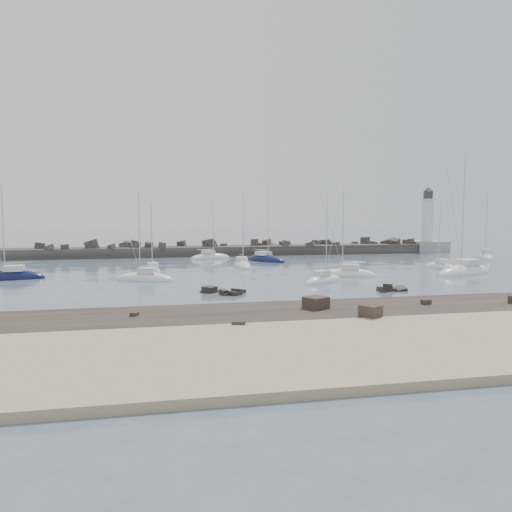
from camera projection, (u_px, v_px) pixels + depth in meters
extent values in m
plane|color=#4A5E73|center=(245.00, 281.00, 61.39)|extent=(400.00, 400.00, 0.00)
cube|color=tan|center=(342.00, 353.00, 30.18)|extent=(140.00, 14.00, 1.00)
cube|color=#2B221D|center=(295.00, 318.00, 39.93)|extent=(140.00, 12.00, 0.70)
cube|color=#2B221D|center=(239.00, 323.00, 35.72)|extent=(1.12, 1.01, 0.38)
cube|color=#2B221D|center=(134.00, 314.00, 39.21)|extent=(0.75, 0.82, 0.28)
cube|color=#2B221D|center=(325.00, 302.00, 44.68)|extent=(0.80, 0.84, 0.25)
cube|color=#2B221D|center=(426.00, 302.00, 44.22)|extent=(0.88, 0.77, 0.41)
cube|color=#2B221D|center=(370.00, 312.00, 38.14)|extent=(1.79, 1.86, 1.04)
cube|color=#2B221D|center=(316.00, 303.00, 42.29)|extent=(2.35, 2.32, 0.97)
cube|color=black|center=(223.00, 292.00, 51.65)|extent=(1.03, 1.04, 0.56)
cube|color=black|center=(234.00, 295.00, 51.23)|extent=(1.63, 1.61, 0.88)
cube|color=black|center=(238.00, 293.00, 52.57)|extent=(1.74, 1.76, 1.06)
cube|color=black|center=(206.00, 293.00, 52.97)|extent=(1.27, 1.34, 0.75)
cube|color=black|center=(210.00, 292.00, 52.87)|extent=(1.75, 1.79, 1.27)
cube|color=black|center=(226.00, 296.00, 51.14)|extent=(1.41, 1.47, 0.76)
cube|color=black|center=(384.00, 290.00, 53.80)|extent=(1.36, 1.44, 0.96)
cube|color=black|center=(393.00, 291.00, 53.68)|extent=(0.80, 0.72, 0.70)
cube|color=black|center=(388.00, 288.00, 53.98)|extent=(1.41, 1.44, 1.07)
cube|color=black|center=(383.00, 292.00, 53.04)|extent=(1.10, 1.13, 0.64)
cube|color=black|center=(400.00, 290.00, 54.07)|extent=(1.34, 1.38, 1.04)
cube|color=#2E2B29|center=(172.00, 255.00, 96.91)|extent=(115.00, 6.00, 3.20)
cube|color=#2E2B29|center=(213.00, 246.00, 96.91)|extent=(1.69, 1.66, 1.15)
cube|color=#2E2B29|center=(224.00, 245.00, 100.16)|extent=(1.50, 1.52, 0.85)
cube|color=#2E2B29|center=(112.00, 247.00, 92.04)|extent=(1.73, 1.53, 1.55)
cube|color=#2E2B29|center=(365.00, 241.00, 107.11)|extent=(2.67, 2.64, 1.78)
cube|color=#2E2B29|center=(162.00, 246.00, 93.99)|extent=(1.64, 1.60, 1.58)
cube|color=#2E2B29|center=(65.00, 248.00, 90.81)|extent=(1.66, 1.68, 1.26)
cube|color=#2E2B29|center=(406.00, 243.00, 107.80)|extent=(1.93, 2.09, 1.53)
cube|color=#2E2B29|center=(372.00, 244.00, 106.29)|extent=(2.91, 2.76, 1.83)
cube|color=#2E2B29|center=(209.00, 244.00, 98.32)|extent=(2.81, 2.54, 2.28)
cube|color=#2E2B29|center=(267.00, 243.00, 103.06)|extent=(2.40, 2.07, 2.00)
cube|color=#2E2B29|center=(321.00, 246.00, 105.08)|extent=(1.16, 1.41, 1.05)
cube|color=#2E2B29|center=(211.00, 246.00, 98.72)|extent=(2.95, 2.67, 2.26)
cube|color=#2E2B29|center=(410.00, 242.00, 106.45)|extent=(2.64, 2.60, 1.56)
cube|color=#2E2B29|center=(285.00, 244.00, 99.90)|extent=(1.30, 1.51, 1.45)
cube|color=#2E2B29|center=(49.00, 248.00, 89.92)|extent=(1.92, 1.74, 1.44)
cube|color=#2E2B29|center=(311.00, 246.00, 100.61)|extent=(2.40, 2.48, 1.88)
cube|color=#2E2B29|center=(40.00, 246.00, 94.16)|extent=(2.15, 2.05, 1.65)
cube|color=#2E2B29|center=(386.00, 243.00, 107.52)|extent=(2.68, 2.25, 2.08)
cube|color=#2E2B29|center=(329.00, 245.00, 104.25)|extent=(1.95, 2.00, 1.61)
cube|color=#2E2B29|center=(337.00, 244.00, 102.53)|extent=(1.63, 1.53, 1.14)
cube|color=#2E2B29|center=(316.00, 245.00, 104.69)|extent=(2.59, 2.61, 2.15)
cube|color=#2E2B29|center=(129.00, 245.00, 97.23)|extent=(2.17, 2.10, 1.61)
cube|color=#2E2B29|center=(259.00, 246.00, 101.35)|extent=(2.56, 2.56, 1.48)
cube|color=#2E2B29|center=(92.00, 246.00, 93.20)|extent=(2.87, 2.19, 2.66)
cube|color=#2E2B29|center=(181.00, 244.00, 99.45)|extent=(2.13, 1.93, 1.67)
cube|color=#2E2B29|center=(285.00, 244.00, 103.35)|extent=(2.49, 2.66, 1.75)
cube|color=#2E2B29|center=(162.00, 250.00, 94.10)|extent=(1.71, 1.84, 1.00)
cube|color=#2E2B29|center=(273.00, 246.00, 103.01)|extent=(1.43, 1.46, 0.90)
cube|color=#2E2B29|center=(135.00, 245.00, 95.32)|extent=(2.19, 2.24, 2.19)
cube|color=#2E2B29|center=(355.00, 244.00, 106.96)|extent=(1.38, 1.63, 1.12)
cube|color=#2E2B29|center=(394.00, 243.00, 105.27)|extent=(2.90, 3.01, 2.19)
cube|color=#2E2B29|center=(325.00, 242.00, 105.74)|extent=(2.44, 2.33, 1.27)
cube|color=#2E2B29|center=(149.00, 246.00, 95.07)|extent=(1.84, 1.92, 1.99)
cube|color=#2E2B29|center=(125.00, 247.00, 96.26)|extent=(2.44, 2.74, 1.95)
cube|color=#2E2B29|center=(212.00, 247.00, 97.70)|extent=(1.00, 1.13, 1.07)
cube|color=#2E2B29|center=(255.00, 243.00, 100.83)|extent=(1.52, 1.99, 1.61)
cube|color=#2E2B29|center=(41.00, 249.00, 92.05)|extent=(2.16, 2.12, 1.12)
cube|color=gray|center=(427.00, 248.00, 107.91)|extent=(7.00, 7.00, 3.00)
cylinder|color=silver|center=(427.00, 220.00, 107.39)|extent=(2.50, 2.50, 9.00)
cylinder|color=silver|center=(428.00, 200.00, 107.00)|extent=(3.20, 3.20, 0.25)
cylinder|color=#31363B|center=(428.00, 195.00, 106.93)|extent=(2.00, 2.00, 1.60)
cone|color=#31363B|center=(428.00, 189.00, 106.81)|extent=(2.20, 2.20, 1.00)
ellipsoid|color=#0E143C|center=(11.00, 279.00, 63.41)|extent=(8.27, 2.68, 2.23)
cube|color=silver|center=(14.00, 268.00, 63.38)|extent=(2.33, 1.69, 0.75)
cylinder|color=silver|center=(3.00, 228.00, 62.70)|extent=(0.13, 0.13, 11.12)
cylinder|color=silver|center=(19.00, 263.00, 63.45)|extent=(3.29, 0.16, 0.11)
ellipsoid|color=white|center=(153.00, 272.00, 70.52)|extent=(2.69, 6.81, 1.79)
cube|color=silver|center=(153.00, 265.00, 70.11)|extent=(1.51, 1.98, 0.60)
cylinder|color=silver|center=(152.00, 235.00, 70.57)|extent=(0.10, 0.10, 8.97)
cylinder|color=silver|center=(153.00, 261.00, 69.62)|extent=(0.34, 2.65, 0.09)
ellipsoid|color=white|center=(210.00, 258.00, 91.71)|extent=(8.17, 4.55, 1.92)
cube|color=silver|center=(208.00, 252.00, 91.42)|extent=(2.54, 2.13, 0.60)
cylinder|color=silver|center=(213.00, 225.00, 91.47)|extent=(0.10, 0.10, 10.53)
cylinder|color=silver|center=(206.00, 249.00, 91.12)|extent=(3.01, 0.97, 0.09)
ellipsoid|color=white|center=(145.00, 280.00, 62.15)|extent=(7.91, 5.18, 2.05)
cube|color=silver|center=(147.00, 270.00, 61.97)|extent=(2.56, 2.25, 0.69)
cylinder|color=silver|center=(139.00, 232.00, 61.75)|extent=(0.12, 0.12, 10.25)
cylinder|color=silver|center=(151.00, 265.00, 61.80)|extent=(2.83, 1.30, 0.10)
ellipsoid|color=white|center=(242.00, 266.00, 77.80)|extent=(2.45, 7.76, 1.99)
cube|color=silver|center=(242.00, 259.00, 78.07)|extent=(1.57, 2.18, 0.64)
cylinder|color=silver|center=(243.00, 228.00, 76.66)|extent=(0.11, 0.11, 10.45)
cylinder|color=silver|center=(241.00, 255.00, 78.55)|extent=(0.11, 3.10, 0.09)
ellipsoid|color=white|center=(323.00, 282.00, 60.77)|extent=(6.75, 5.81, 1.82)
cube|color=silver|center=(322.00, 273.00, 60.42)|extent=(2.36, 2.25, 0.60)
cylinder|color=silver|center=(327.00, 237.00, 60.71)|extent=(0.10, 0.10, 9.24)
cylinder|color=silver|center=(320.00, 269.00, 60.01)|extent=(2.24, 1.71, 0.09)
ellipsoid|color=#0E143C|center=(265.00, 261.00, 86.99)|extent=(7.02, 9.20, 2.20)
cube|color=silver|center=(263.00, 253.00, 87.21)|extent=(2.86, 3.10, 0.67)
cylinder|color=silver|center=(268.00, 220.00, 85.85)|extent=(0.12, 0.12, 12.19)
cylinder|color=silver|center=(261.00, 250.00, 87.62)|extent=(1.93, 3.16, 0.10)
ellipsoid|color=white|center=(347.00, 276.00, 66.33)|extent=(8.10, 4.24, 2.04)
cube|color=silver|center=(350.00, 267.00, 66.21)|extent=(2.49, 2.05, 0.67)
cylinder|color=silver|center=(343.00, 230.00, 65.83)|extent=(0.11, 0.11, 10.46)
cylinder|color=silver|center=(354.00, 262.00, 66.13)|extent=(3.03, 0.86, 0.10)
ellipsoid|color=white|center=(441.00, 268.00, 75.74)|extent=(3.06, 6.78, 1.79)
cube|color=silver|center=(443.00, 261.00, 75.34)|extent=(1.60, 2.02, 0.61)
cylinder|color=silver|center=(440.00, 234.00, 75.78)|extent=(0.10, 0.10, 8.83)
cylinder|color=silver|center=(445.00, 258.00, 74.87)|extent=(0.51, 2.60, 0.09)
ellipsoid|color=white|center=(465.00, 273.00, 69.06)|extent=(11.39, 7.24, 2.63)
cube|color=silver|center=(468.00, 262.00, 69.23)|extent=(3.66, 3.19, 0.79)
cylinder|color=silver|center=(463.00, 212.00, 67.84)|extent=(0.14, 0.14, 14.74)
cylinder|color=silver|center=(471.00, 257.00, 69.59)|extent=(4.09, 1.75, 0.11)
ellipsoid|color=white|center=(486.00, 258.00, 91.49)|extent=(5.60, 8.01, 2.24)
cube|color=silver|center=(487.00, 251.00, 91.00)|extent=(2.37, 2.64, 0.79)
cylinder|color=silver|center=(487.00, 225.00, 91.55)|extent=(0.14, 0.14, 10.46)
cylinder|color=silver|center=(487.00, 247.00, 90.41)|extent=(1.48, 2.83, 0.11)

